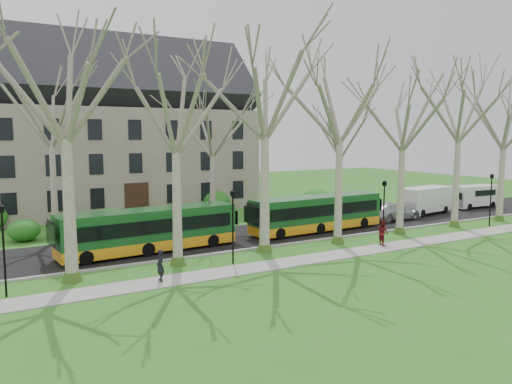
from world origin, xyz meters
The scene contains 16 objects.
ground centered at (0.00, 0.00, 0.00)m, with size 120.00×120.00×0.00m, color #2E6B1E.
sidewalk centered at (0.00, -2.50, 0.03)m, with size 70.00×2.00×0.06m, color gray.
road centered at (0.00, 5.50, 0.03)m, with size 80.00×8.00×0.06m, color black.
curb centered at (0.00, 1.50, 0.07)m, with size 80.00×0.25×0.14m, color #A5A39E.
building centered at (-6.00, 24.00, 8.07)m, with size 26.50×12.20×16.00m.
tree_row_verge centered at (0.00, 0.30, 7.00)m, with size 49.00×7.00×14.00m.
tree_row_far centered at (-1.33, 11.00, 6.00)m, with size 33.00×7.00×12.00m.
lamp_row centered at (0.00, -1.00, 2.57)m, with size 36.22×0.22×4.30m.
hedges centered at (-4.67, 14.00, 1.00)m, with size 30.60×8.60×2.00m.
bus_lead centered at (-9.33, 4.17, 1.49)m, with size 11.47×2.39×2.87m, color #164F1F, non-canonical shape.
bus_follow centered at (4.19, 4.34, 1.48)m, with size 11.35×2.37×2.84m, color #164F1F, non-canonical shape.
sedan centered at (13.07, 5.00, 0.84)m, with size 2.18×5.37×1.56m, color #BCBCC1.
van_a centered at (18.09, 5.85, 1.34)m, with size 5.85×2.13×2.55m, color silver, non-canonical shape.
van_b centered at (25.74, 6.16, 1.21)m, with size 5.27×1.92×2.30m, color silver, non-canonical shape.
pedestrian_a centered at (-10.95, -2.40, 0.88)m, with size 0.60×0.39×1.64m, color black.
pedestrian_b centered at (5.02, -1.97, 0.93)m, with size 0.85×0.66×1.74m, color #5B1416.
Camera 1 is at (-19.27, -26.51, 7.58)m, focal length 35.00 mm.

